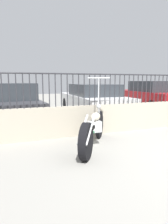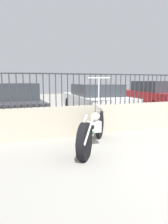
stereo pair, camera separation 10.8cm
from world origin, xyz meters
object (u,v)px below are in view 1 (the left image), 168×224
object	(u,v)px
motorcycle_green	(93,130)
car_dark_grey	(7,103)
car_white	(92,100)
car_red	(151,96)

from	to	relation	value
motorcycle_green	car_dark_grey	xyz separation A→B (m)	(-1.61, 3.69, 0.27)
motorcycle_green	car_dark_grey	distance (m)	4.04
motorcycle_green	car_white	world-z (taller)	motorcycle_green
car_white	car_dark_grey	bearing A→B (deg)	95.10
motorcycle_green	car_white	xyz separation A→B (m)	(1.67, 3.78, 0.26)
car_white	car_red	distance (m)	3.29
car_dark_grey	car_white	distance (m)	3.28
car_white	car_red	world-z (taller)	car_red
car_dark_grey	car_white	world-z (taller)	car_dark_grey
car_dark_grey	car_red	world-z (taller)	car_red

